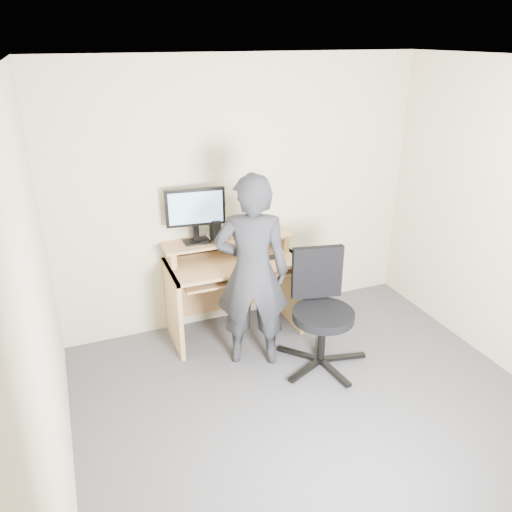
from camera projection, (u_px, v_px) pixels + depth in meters
ground at (326, 425)px, 3.68m from camera, size 3.50×3.50×0.00m
back_wall at (242, 196)px, 4.65m from camera, size 3.50×0.02×2.50m
ceiling at (353, 62)px, 2.66m from camera, size 3.50×3.50×0.02m
desk at (231, 277)px, 4.68m from camera, size 1.20×0.60×0.91m
monitor at (195, 211)px, 4.39m from camera, size 0.53×0.15×0.50m
external_drive at (215, 230)px, 4.51m from camera, size 0.08×0.13×0.20m
travel_mug at (232, 230)px, 4.56m from camera, size 0.09×0.09×0.17m
smartphone at (257, 234)px, 4.68m from camera, size 0.08×0.14×0.01m
charger at (206, 242)px, 4.47m from camera, size 0.06×0.05×0.03m
headphones at (215, 236)px, 4.63m from camera, size 0.20×0.20×0.06m
keyboard at (226, 275)px, 4.46m from camera, size 0.46×0.18×0.03m
mouse at (271, 257)px, 4.55m from camera, size 0.11×0.09×0.04m
office_chair at (321, 305)px, 4.21m from camera, size 0.78×0.77×0.99m
person at (252, 273)px, 4.09m from camera, size 0.72×0.60×1.69m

